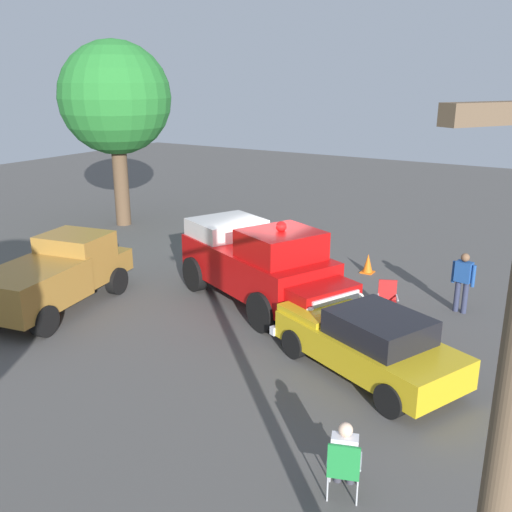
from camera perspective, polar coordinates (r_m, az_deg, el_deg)
The scene contains 12 objects.
ground_plane at distance 16.75m, azimuth 0.93°, elevation -4.11°, with size 60.00×60.00×0.00m, color #514F4C.
vintage_fire_truck at distance 15.87m, azimuth 0.48°, elevation -0.75°, with size 6.32×4.44×2.59m.
classic_hot_rod at distance 12.61m, azimuth 10.94°, elevation -8.28°, with size 4.74×3.45×1.46m.
parked_pickup at distance 16.59m, azimuth -19.22°, elevation -1.70°, with size 2.71×5.05×1.90m.
lawn_chair_near_truck at distance 9.20m, azimuth 8.72°, elevation -19.94°, with size 0.63×0.63×1.02m.
lawn_chair_by_car at distance 15.56m, azimuth 12.95°, elevation -3.97°, with size 0.65×0.65×1.02m.
lawn_chair_spare at distance 19.29m, azimuth -1.20°, elevation 0.68°, with size 0.69×0.69×1.02m.
spectator_seated at distance 9.25m, azimuth 8.80°, elevation -18.92°, with size 0.53×0.62×1.29m.
spectator_standing at distance 16.36m, azimuth 19.90°, elevation -2.13°, with size 0.65×0.33×1.68m.
oak_tree_left at distance 24.91m, azimuth -13.84°, elevation 14.92°, with size 4.58×4.58×7.61m.
utility_pole at distance 4.64m, azimuth 23.18°, elevation -20.20°, with size 0.99×1.51×6.56m.
traffic_cone at distance 19.06m, azimuth 11.08°, elevation -0.76°, with size 0.40×0.40×0.64m.
Camera 1 is at (7.89, -13.44, 6.15)m, focal length 40.20 mm.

